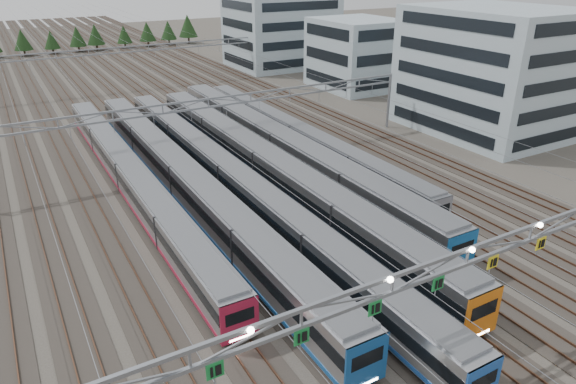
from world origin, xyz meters
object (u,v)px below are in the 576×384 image
train_f (298,136)px  gantry_far (120,55)px  train_a (130,176)px  train_e (281,147)px  depot_bldg_mid (357,54)px  depot_bldg_south (492,71)px  gantry_mid (209,110)px  depot_bldg_north (281,31)px  train_b (184,180)px  train_c (230,178)px  gantry_near (468,261)px  train_d (266,166)px

train_f → gantry_far: 48.52m
train_a → train_e: bearing=-2.3°
train_a → depot_bldg_mid: size_ratio=3.47×
train_a → depot_bldg_south: 51.48m
gantry_mid → depot_bldg_north: size_ratio=2.56×
train_b → train_c: (4.50, -1.51, -0.18)m
train_f → gantry_near: size_ratio=0.91×
gantry_near → train_e: bearing=78.8°
train_e → gantry_near: bearing=-101.2°
gantry_mid → depot_bldg_south: depot_bldg_south is taller
train_b → train_e: bearing=15.0°
gantry_near → depot_bldg_mid: size_ratio=3.52×
train_f → gantry_mid: gantry_mid is taller
train_d → train_e: 6.37m
train_b → train_d: (9.00, -0.89, 0.09)m
gantry_mid → train_e: bearing=-40.4°
train_f → depot_bldg_mid: (28.40, 25.60, 4.51)m
gantry_far → depot_bldg_south: depot_bldg_south is taller
gantry_mid → train_b: bearing=-125.8°
gantry_near → depot_bldg_south: 51.26m
train_f → gantry_mid: (-11.25, 1.98, 4.49)m
gantry_near → gantry_far: size_ratio=1.00×
depot_bldg_mid → train_b: bearing=-144.6°
train_f → gantry_far: bearing=103.5°
train_b → depot_bldg_north: depot_bldg_north is taller
train_b → train_e: size_ratio=1.07×
train_a → train_d: bearing=-21.2°
gantry_near → train_a: bearing=107.7°
train_c → train_d: 4.55m
train_a → gantry_mid: bearing=24.0°
train_b → depot_bldg_south: (46.49, 1.53, 6.35)m
gantry_far → depot_bldg_mid: depot_bldg_mid is taller
train_b → depot_bldg_north: bearing=53.2°
gantry_far → depot_bldg_north: depot_bldg_north is taller
train_d → gantry_far: (-2.25, 55.25, 4.10)m
train_a → gantry_mid: (11.25, 5.02, 4.37)m
train_b → gantry_far: (6.75, 54.36, 4.19)m
train_b → depot_bldg_north: 74.77m
train_f → gantry_near: (-11.30, -38.14, 5.19)m
train_b → gantry_near: bearing=-77.7°
depot_bldg_south → train_f: bearing=168.4°
train_f → gantry_far: size_ratio=0.91×
train_a → depot_bldg_north: size_ratio=2.52×
gantry_far → depot_bldg_south: (39.74, -52.83, 2.16)m
train_b → depot_bldg_mid: (46.40, 32.98, 4.21)m
train_d → train_f: 12.23m
train_b → train_d: size_ratio=1.02×
train_c → depot_bldg_north: 73.44m
train_d → gantry_near: (-2.30, -29.87, 4.80)m
train_c → train_f: 16.16m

